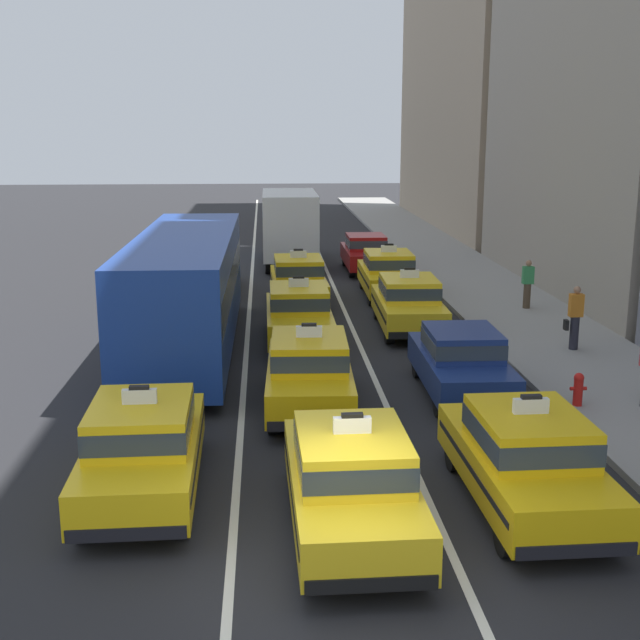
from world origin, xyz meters
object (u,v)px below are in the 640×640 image
(taxi_center_third, at_px, (299,313))
(sedan_right_fifth, at_px, (366,252))
(taxi_center_second, at_px, (309,370))
(taxi_center_nearest, at_px, (351,479))
(taxi_center_fourth, at_px, (298,279))
(pedestrian_far_corner, at_px, (528,284))
(pedestrian_by_storefront, at_px, (575,318))
(taxi_left_third, at_px, (204,268))
(taxi_right_third, at_px, (408,303))
(fire_hydrant, at_px, (578,388))
(taxi_left_nearest, at_px, (143,446))
(box_truck_center_fifth, at_px, (289,225))
(taxi_right_nearest, at_px, (525,457))
(bus_left_second, at_px, (187,286))
(sedan_right_second, at_px, (461,360))
(taxi_right_fourth, at_px, (388,273))

(taxi_center_third, distance_m, sedan_right_fifth, 12.22)
(taxi_center_second, bearing_deg, taxi_center_nearest, -86.81)
(taxi_center_fourth, xyz_separation_m, pedestrian_far_corner, (7.53, -1.81, 0.09))
(pedestrian_by_storefront, bearing_deg, taxi_left_third, 137.50)
(taxi_right_third, height_order, fire_hydrant, taxi_right_third)
(taxi_left_nearest, distance_m, pedestrian_by_storefront, 13.20)
(box_truck_center_fifth, bearing_deg, sedan_right_fifth, -33.07)
(taxi_center_nearest, xyz_separation_m, pedestrian_by_storefront, (7.08, 9.68, 0.15))
(taxi_center_nearest, relative_size, taxi_right_nearest, 1.00)
(bus_left_second, height_order, box_truck_center_fifth, box_truck_center_fifth)
(taxi_right_nearest, bearing_deg, taxi_center_second, 122.41)
(taxi_left_third, distance_m, taxi_right_third, 9.47)
(sedan_right_second, distance_m, pedestrian_by_storefront, 5.07)
(taxi_center_second, distance_m, taxi_right_third, 7.68)
(taxi_right_third, bearing_deg, taxi_center_third, -160.24)
(taxi_center_nearest, height_order, pedestrian_far_corner, taxi_center_nearest)
(taxi_center_third, xyz_separation_m, taxi_center_fourth, (0.21, 5.28, 0.00))
(taxi_center_third, relative_size, sedan_right_fifth, 1.06)
(taxi_center_third, relative_size, taxi_right_third, 0.99)
(taxi_center_third, xyz_separation_m, sedan_right_second, (3.51, -5.00, -0.03))
(pedestrian_by_storefront, height_order, fire_hydrant, pedestrian_by_storefront)
(taxi_center_nearest, height_order, taxi_center_third, same)
(taxi_center_nearest, bearing_deg, taxi_center_fourth, 90.32)
(taxi_right_nearest, height_order, taxi_right_fourth, same)
(fire_hydrant, bearing_deg, taxi_center_second, 174.23)
(bus_left_second, distance_m, pedestrian_far_corner, 11.60)
(sedan_right_fifth, bearing_deg, taxi_left_nearest, -106.39)
(box_truck_center_fifth, bearing_deg, fire_hydrant, -74.36)
(box_truck_center_fifth, bearing_deg, taxi_right_nearest, -82.96)
(taxi_left_third, xyz_separation_m, box_truck_center_fifth, (3.40, 5.82, 0.90))
(taxi_center_second, bearing_deg, pedestrian_far_corner, 49.78)
(bus_left_second, xyz_separation_m, taxi_right_fourth, (6.58, 7.02, -0.94))
(bus_left_second, xyz_separation_m, taxi_center_nearest, (3.37, -10.75, -0.94))
(taxi_left_nearest, height_order, sedan_right_second, taxi_left_nearest)
(taxi_left_third, bearing_deg, bus_left_second, -88.91)
(bus_left_second, relative_size, taxi_right_third, 2.43)
(taxi_center_nearest, xyz_separation_m, sedan_right_second, (3.20, 6.42, -0.03))
(taxi_right_third, bearing_deg, taxi_center_second, -116.06)
(taxi_left_third, bearing_deg, taxi_center_fourth, -38.27)
(taxi_center_second, height_order, sedan_right_fifth, taxi_center_second)
(taxi_right_third, bearing_deg, taxi_left_third, 134.17)
(pedestrian_far_corner, xyz_separation_m, fire_hydrant, (-1.94, -9.75, -0.42))
(taxi_left_nearest, distance_m, fire_hydrant, 9.51)
(taxi_right_third, xyz_separation_m, pedestrian_far_corner, (4.38, 2.26, 0.09))
(taxi_left_nearest, relative_size, taxi_left_third, 0.99)
(bus_left_second, bearing_deg, taxi_center_fourth, 61.11)
(taxi_left_third, distance_m, fire_hydrant, 16.90)
(fire_hydrant, bearing_deg, taxi_center_fourth, 115.77)
(taxi_center_third, bearing_deg, taxi_center_second, -90.12)
(taxi_right_fourth, distance_m, pedestrian_by_storefront, 8.97)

